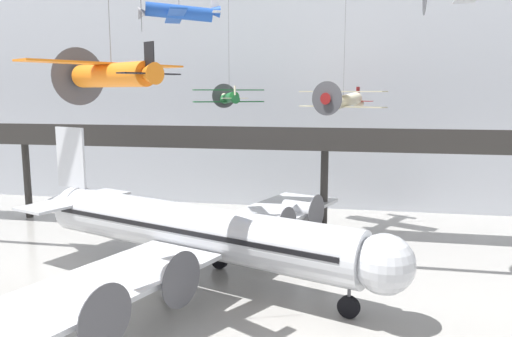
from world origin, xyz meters
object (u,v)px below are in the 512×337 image
at_px(airliner_silver_main, 191,230).
at_px(suspended_plane_green_biplane, 229,97).
at_px(suspended_plane_blue_trainer, 179,12).
at_px(suspended_plane_cream_biplane, 343,101).
at_px(suspended_plane_orange_highwing, 112,74).

xyz_separation_m(airliner_silver_main, suspended_plane_green_biplane, (-0.97, 15.14, 8.84)).
xyz_separation_m(airliner_silver_main, suspended_plane_blue_trainer, (-2.12, 4.67, 15.13)).
bearing_deg(suspended_plane_cream_biplane, suspended_plane_orange_highwing, 1.11).
xyz_separation_m(airliner_silver_main, suspended_plane_orange_highwing, (-1.47, -7.64, 10.26)).
height_order(suspended_plane_orange_highwing, suspended_plane_green_biplane, suspended_plane_orange_highwing).
bearing_deg(suspended_plane_blue_trainer, airliner_silver_main, 90.82).
bearing_deg(suspended_plane_green_biplane, suspended_plane_cream_biplane, -109.31).
height_order(airliner_silver_main, suspended_plane_cream_biplane, suspended_plane_cream_biplane).
relative_size(suspended_plane_blue_trainer, suspended_plane_cream_biplane, 0.58).
xyz_separation_m(suspended_plane_orange_highwing, suspended_plane_cream_biplane, (11.22, 24.03, -1.77)).
bearing_deg(suspended_plane_green_biplane, suspended_plane_orange_highwing, 152.75).
bearing_deg(suspended_plane_orange_highwing, suspended_plane_green_biplane, -60.22).
relative_size(suspended_plane_orange_highwing, suspended_plane_cream_biplane, 0.90).
bearing_deg(suspended_plane_orange_highwing, suspended_plane_cream_biplane, -83.98).
xyz_separation_m(suspended_plane_blue_trainer, suspended_plane_green_biplane, (1.15, 10.48, -6.29)).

